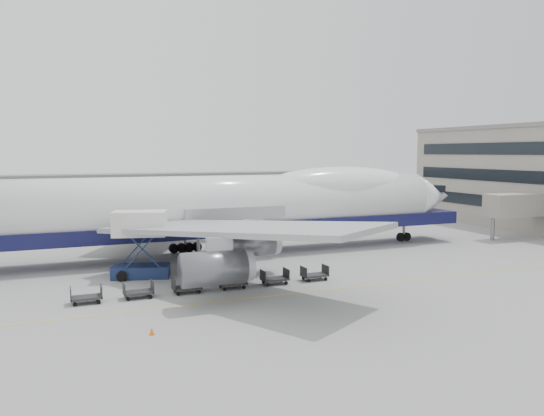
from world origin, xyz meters
name	(u,v)px	position (x,y,z in m)	size (l,w,h in m)	color
ground	(256,279)	(0.00, 0.00, 0.00)	(260.00, 260.00, 0.00)	gray
apron_line	(282,295)	(0.00, -6.00, 0.01)	(60.00, 0.15, 0.01)	gold
hangar	(90,191)	(-10.00, 70.00, 3.50)	(110.00, 8.00, 7.00)	slate
airliner	(223,205)	(0.64, 12.00, 5.62)	(67.00, 55.30, 19.98)	white
catering_truck	(140,240)	(-9.58, 4.52, 3.45)	(5.60, 4.50, 6.13)	#19264D
traffic_cone	(152,331)	(-11.32, -11.49, 0.23)	(0.34, 0.34, 0.49)	orange
dolly_0	(86,296)	(-14.72, -2.52, 0.53)	(2.30, 1.35, 1.30)	#2D2D30
dolly_1	(138,291)	(-10.84, -2.52, 0.53)	(2.30, 1.35, 1.30)	#2D2D30
dolly_2	(187,287)	(-6.96, -2.52, 0.53)	(2.30, 1.35, 1.30)	#2D2D30
dolly_3	(232,282)	(-3.07, -2.52, 0.53)	(2.30, 1.35, 1.30)	#2D2D30
dolly_4	(275,278)	(0.81, -2.52, 0.53)	(2.30, 1.35, 1.30)	#2D2D30
dolly_5	(315,274)	(4.70, -2.52, 0.53)	(2.30, 1.35, 1.30)	#2D2D30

